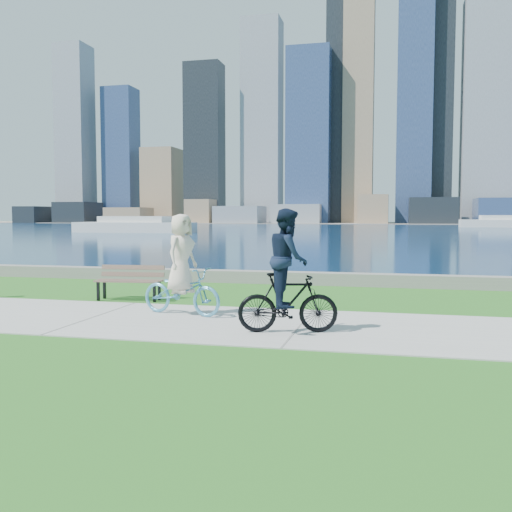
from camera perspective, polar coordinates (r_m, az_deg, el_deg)
The scene contains 11 objects.
ground at distance 11.51m, azimuth -15.76°, elevation -5.93°, with size 320.00×320.00×0.00m, color #1E5A17.
concrete_path at distance 11.51m, azimuth -15.77°, elevation -5.89°, with size 80.00×3.50×0.02m, color #9C9C97.
seawall at distance 17.11m, azimuth -5.58°, elevation -1.96°, with size 90.00×0.50×0.35m, color slate.
bay_water at distance 82.09m, azimuth 9.63°, elevation 2.67°, with size 320.00×131.00×0.01m, color #0B2748.
far_shore at distance 140.00m, azimuth 11.25°, elevation 3.25°, with size 320.00×30.00×0.12m, color slate.
city_skyline at distance 141.57m, azimuth 14.73°, elevation 12.99°, with size 176.50×21.81×76.00m.
ferry_near at distance 66.23m, azimuth -12.04°, elevation 2.98°, with size 13.66×3.90×1.85m.
ferry_far at distance 100.70m, azimuth 23.84°, elevation 3.10°, with size 14.52×4.15×1.97m.
park_bench at distance 13.63m, azimuth -12.48°, elevation -2.25°, with size 1.59×0.65×0.80m.
cyclist_woman at distance 11.29m, azimuth -7.46°, elevation -2.14°, with size 1.04×1.88×1.98m.
cyclist_man at distance 9.48m, azimuth 3.21°, elevation -2.47°, with size 0.85×1.73×2.07m.
Camera 1 is at (5.57, -9.88, 1.98)m, focal length 40.00 mm.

